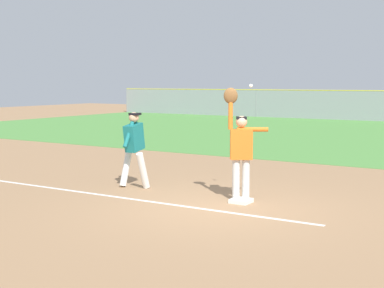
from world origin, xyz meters
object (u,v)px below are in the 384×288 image
Objects in this scene: baseball at (251,86)px; parked_car_silver at (340,107)px; first_base at (241,201)px; parked_car_black at (255,106)px; runner at (134,144)px; fielder at (240,146)px.

baseball reaches higher than parked_car_silver.
first_base is 30.40m from parked_car_black.
runner is 23.24× the size of baseball.
runner is 28.51m from parked_car_silver.
first_base is 1.10m from fielder.
baseball is (-0.04, 0.48, 2.27)m from first_base.
baseball reaches higher than fielder.
parked_car_black is (-10.07, 27.42, -0.32)m from runner.
fielder reaches higher than parked_car_silver.
first_base is 29.16m from parked_car_silver.
runner is 0.38× the size of parked_car_silver.
first_base is 2.94m from runner.
runner is at bearing 59.80° from fielder.
parked_car_silver is at bearing 92.97° from runner.
fielder is 30.21m from parked_car_black.
runner is at bearing -172.76° from baseball.
runner is (-2.66, -0.03, -0.12)m from fielder.
first_base is 2.32m from baseball.
parked_car_black is (-12.85, 27.55, 0.63)m from first_base.
fielder is at bearing -79.71° from parked_car_silver.
runner is 3.05m from baseball.
baseball is at bearing -79.44° from parked_car_silver.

